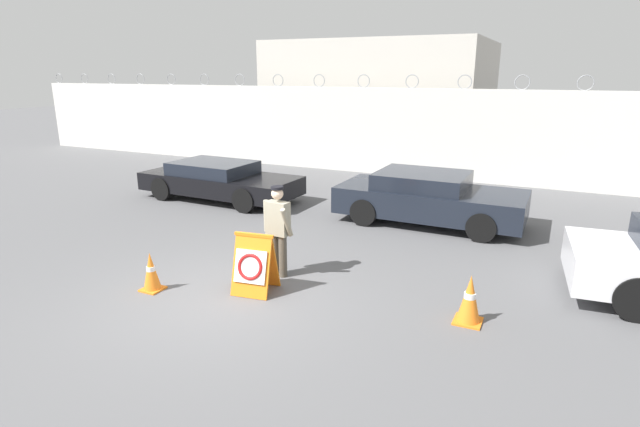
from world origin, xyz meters
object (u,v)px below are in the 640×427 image
traffic_cone_mid (151,272)px  parked_car_rear_sedan (428,198)px  traffic_cone_near (470,299)px  barricade_sign (254,264)px  security_guard (278,228)px  parked_car_front_coupe (219,180)px

traffic_cone_mid → parked_car_rear_sedan: (3.28, 5.95, 0.30)m
traffic_cone_near → parked_car_rear_sedan: (-1.79, 4.79, 0.27)m
barricade_sign → traffic_cone_near: 3.49m
traffic_cone_mid → barricade_sign: bearing=23.1°
security_guard → traffic_cone_near: (3.43, -0.32, -0.55)m
barricade_sign → security_guard: 0.89m
parked_car_rear_sedan → security_guard: bearing=-109.5°
security_guard → parked_car_front_coupe: security_guard is taller
parked_car_front_coupe → security_guard: bearing=-41.7°
traffic_cone_mid → traffic_cone_near: bearing=12.8°
barricade_sign → parked_car_rear_sedan: 5.51m
barricade_sign → parked_car_rear_sedan: (1.66, 5.25, 0.13)m
traffic_cone_near → parked_car_rear_sedan: size_ratio=0.17×
traffic_cone_mid → parked_car_rear_sedan: bearing=61.1°
barricade_sign → parked_car_front_coupe: bearing=123.5°
barricade_sign → traffic_cone_mid: barricade_sign is taller
traffic_cone_near → traffic_cone_mid: (-5.07, -1.16, -0.04)m
traffic_cone_mid → security_guard: bearing=41.9°
traffic_cone_near → barricade_sign: bearing=-172.4°
traffic_cone_mid → parked_car_rear_sedan: 6.80m
security_guard → traffic_cone_mid: size_ratio=2.48×
security_guard → parked_car_front_coupe: bearing=141.1°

